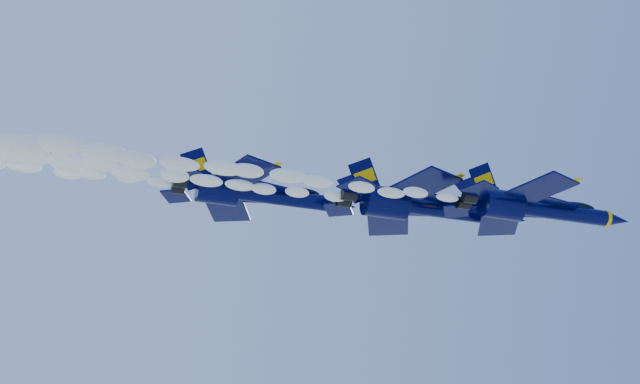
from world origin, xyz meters
name	(u,v)px	position (x,y,z in m)	size (l,w,h in m)	color
jet_lead	(536,208)	(15.65, -8.57, 149.68)	(16.43, 13.48, 6.11)	#020434
smoke_trail_jet_lead	(155,160)	(-17.05, -8.57, 149.25)	(51.35, 1.96, 1.77)	white
jet_second	(423,206)	(7.89, -2.36, 151.56)	(18.46, 15.14, 6.86)	#020434
smoke_trail_jet_second	(39,159)	(-25.67, -2.36, 151.12)	(51.35, 2.20, 1.98)	white
jet_third	(255,193)	(-6.88, 1.75, 152.66)	(17.28, 14.17, 6.42)	#020434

